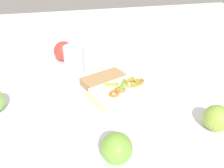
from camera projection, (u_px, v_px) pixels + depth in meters
ground_plane at (112, 94)px, 0.83m from camera, size 2.00×2.00×0.00m
plate at (112, 91)px, 0.82m from camera, size 0.26×0.26×0.02m
sandwich at (121, 91)px, 0.78m from camera, size 0.16×0.21×0.05m
bread_slice_side at (105, 80)px, 0.84m from camera, size 0.13×0.16×0.03m
apple_0 at (116, 148)px, 0.57m from camera, size 0.08×0.08×0.07m
apple_1 at (217, 118)px, 0.67m from camera, size 0.10×0.10×0.07m
apple_3 at (64, 51)px, 1.02m from camera, size 0.11×0.11×0.08m
drinking_glass at (74, 60)px, 0.92m from camera, size 0.07×0.07×0.10m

